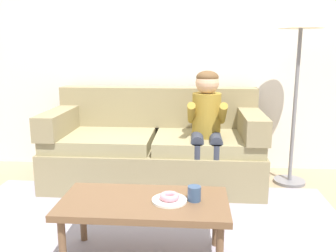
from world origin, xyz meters
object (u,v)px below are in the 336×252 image
toy_controller (77,214)px  floor_lamp (301,28)px  coffee_table (144,207)px  couch (155,149)px  donut (169,196)px  person_child (207,120)px  mug (194,194)px

toy_controller → floor_lamp: bearing=19.1°
coffee_table → toy_controller: (-0.61, 0.53, -0.33)m
coffee_table → toy_controller: size_ratio=4.48×
couch → coffee_table: size_ratio=1.99×
coffee_table → toy_controller: bearing=138.9°
couch → coffee_table: bearing=-86.4°
donut → floor_lamp: size_ratio=0.07×
couch → floor_lamp: bearing=2.7°
couch → person_child: 0.63m
couch → coffee_table: couch is taller
couch → toy_controller: size_ratio=8.91×
couch → person_child: (0.49, -0.20, 0.34)m
person_child → floor_lamp: floor_lamp is taller
coffee_table → floor_lamp: bearing=49.1°
donut → couch: bearing=99.9°
person_child → donut: size_ratio=9.18×
person_child → mug: bearing=-95.0°
person_child → mug: (-0.10, -1.15, -0.22)m
person_child → floor_lamp: bearing=17.7°
donut → mug: mug is taller
mug → floor_lamp: bearing=56.5°
couch → person_child: person_child is taller
coffee_table → mug: bearing=2.9°
couch → toy_controller: couch is taller
couch → person_child: bearing=-22.5°
person_child → mug: 1.17m
couch → mug: couch is taller
donut → floor_lamp: 2.07m
toy_controller → couch: bearing=50.9°
coffee_table → donut: size_ratio=8.43×
coffee_table → mug: size_ratio=11.24×
toy_controller → floor_lamp: floor_lamp is taller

